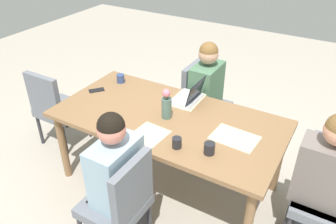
{
  "coord_description": "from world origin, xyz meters",
  "views": [
    {
      "loc": [
        -1.25,
        2.13,
        2.35
      ],
      "look_at": [
        0.0,
        0.0,
        0.81
      ],
      "focal_mm": 35.97,
      "sensor_mm": 36.0,
      "label": 1
    }
  ],
  "objects_px": {
    "coffee_mug_centre_left": "(121,79)",
    "dining_table": "(168,124)",
    "chair_head_left_left_mid": "(329,190)",
    "laptop_near_left_far": "(190,96)",
    "chair_head_right_right_near": "(55,106)",
    "chair_far_left_near": "(121,201)",
    "flower_vase": "(167,104)",
    "person_near_left_far": "(205,102)",
    "coffee_mug_near_right": "(177,143)",
    "coffee_mug_near_left": "(209,148)",
    "person_far_left_near": "(117,189)",
    "chair_near_left_far": "(201,100)",
    "person_head_left_left_mid": "(319,191)",
    "phone_black": "(97,90)"
  },
  "relations": [
    {
      "from": "person_near_left_far",
      "to": "chair_head_left_left_mid",
      "type": "bearing_deg",
      "value": 152.62
    },
    {
      "from": "person_head_left_left_mid",
      "to": "coffee_mug_near_right",
      "type": "distance_m",
      "value": 1.12
    },
    {
      "from": "flower_vase",
      "to": "phone_black",
      "type": "height_order",
      "value": "flower_vase"
    },
    {
      "from": "chair_far_left_near",
      "to": "coffee_mug_centre_left",
      "type": "height_order",
      "value": "chair_far_left_near"
    },
    {
      "from": "coffee_mug_near_left",
      "to": "coffee_mug_centre_left",
      "type": "relative_size",
      "value": 1.04
    },
    {
      "from": "chair_far_left_near",
      "to": "flower_vase",
      "type": "xyz_separation_m",
      "value": [
        0.08,
        -0.79,
        0.4
      ]
    },
    {
      "from": "chair_head_left_left_mid",
      "to": "chair_head_right_right_near",
      "type": "xyz_separation_m",
      "value": [
        2.73,
        0.15,
        0.0
      ]
    },
    {
      "from": "chair_far_left_near",
      "to": "flower_vase",
      "type": "height_order",
      "value": "flower_vase"
    },
    {
      "from": "chair_near_left_far",
      "to": "laptop_near_left_far",
      "type": "bearing_deg",
      "value": 101.09
    },
    {
      "from": "chair_head_left_left_mid",
      "to": "phone_black",
      "type": "relative_size",
      "value": 6.0
    },
    {
      "from": "coffee_mug_near_right",
      "to": "dining_table",
      "type": "bearing_deg",
      "value": -50.75
    },
    {
      "from": "chair_head_left_left_mid",
      "to": "person_near_left_far",
      "type": "height_order",
      "value": "person_near_left_far"
    },
    {
      "from": "coffee_mug_near_left",
      "to": "phone_black",
      "type": "bearing_deg",
      "value": -13.71
    },
    {
      "from": "person_far_left_near",
      "to": "chair_head_left_left_mid",
      "type": "distance_m",
      "value": 1.59
    },
    {
      "from": "chair_far_left_near",
      "to": "person_near_left_far",
      "type": "xyz_separation_m",
      "value": [
        0.06,
        -1.58,
        0.03
      ]
    },
    {
      "from": "chair_head_left_left_mid",
      "to": "coffee_mug_centre_left",
      "type": "relative_size",
      "value": 10.33
    },
    {
      "from": "laptop_near_left_far",
      "to": "phone_black",
      "type": "xyz_separation_m",
      "value": [
        0.89,
        0.29,
        -0.04
      ]
    },
    {
      "from": "chair_head_left_left_mid",
      "to": "phone_black",
      "type": "xyz_separation_m",
      "value": [
        2.22,
        0.02,
        0.26
      ]
    },
    {
      "from": "chair_near_left_far",
      "to": "coffee_mug_near_left",
      "type": "bearing_deg",
      "value": 117.54
    },
    {
      "from": "person_far_left_near",
      "to": "chair_near_left_far",
      "type": "bearing_deg",
      "value": -87.81
    },
    {
      "from": "person_head_left_left_mid",
      "to": "chair_near_left_far",
      "type": "relative_size",
      "value": 1.33
    },
    {
      "from": "chair_far_left_near",
      "to": "person_near_left_far",
      "type": "height_order",
      "value": "person_near_left_far"
    },
    {
      "from": "person_far_left_near",
      "to": "person_head_left_left_mid",
      "type": "xyz_separation_m",
      "value": [
        -1.31,
        -0.74,
        0.0
      ]
    },
    {
      "from": "chair_head_left_left_mid",
      "to": "dining_table",
      "type": "bearing_deg",
      "value": 3.19
    },
    {
      "from": "person_head_left_left_mid",
      "to": "laptop_near_left_far",
      "type": "bearing_deg",
      "value": -15.38
    },
    {
      "from": "coffee_mug_near_right",
      "to": "coffee_mug_centre_left",
      "type": "height_order",
      "value": "coffee_mug_centre_left"
    },
    {
      "from": "chair_near_left_far",
      "to": "flower_vase",
      "type": "relative_size",
      "value": 3.19
    },
    {
      "from": "chair_far_left_near",
      "to": "laptop_near_left_far",
      "type": "xyz_separation_m",
      "value": [
        0.04,
        -1.15,
        0.3
      ]
    },
    {
      "from": "person_far_left_near",
      "to": "person_near_left_far",
      "type": "xyz_separation_m",
      "value": [
        -0.01,
        -1.52,
        0.0
      ]
    },
    {
      "from": "chair_near_left_far",
      "to": "person_near_left_far",
      "type": "bearing_deg",
      "value": 141.24
    },
    {
      "from": "chair_near_left_far",
      "to": "laptop_near_left_far",
      "type": "distance_m",
      "value": 0.58
    },
    {
      "from": "dining_table",
      "to": "person_head_left_left_mid",
      "type": "distance_m",
      "value": 1.31
    },
    {
      "from": "laptop_near_left_far",
      "to": "chair_head_right_right_near",
      "type": "bearing_deg",
      "value": 16.91
    },
    {
      "from": "dining_table",
      "to": "person_far_left_near",
      "type": "distance_m",
      "value": 0.76
    },
    {
      "from": "chair_head_right_right_near",
      "to": "phone_black",
      "type": "bearing_deg",
      "value": -165.6
    },
    {
      "from": "coffee_mug_near_right",
      "to": "coffee_mug_near_left",
      "type": "bearing_deg",
      "value": -166.59
    },
    {
      "from": "person_far_left_near",
      "to": "chair_head_left_left_mid",
      "type": "relative_size",
      "value": 1.33
    },
    {
      "from": "coffee_mug_near_left",
      "to": "coffee_mug_near_right",
      "type": "relative_size",
      "value": 1.06
    },
    {
      "from": "dining_table",
      "to": "person_near_left_far",
      "type": "relative_size",
      "value": 1.67
    },
    {
      "from": "dining_table",
      "to": "person_head_left_left_mid",
      "type": "xyz_separation_m",
      "value": [
        -1.3,
        -0.0,
        -0.16
      ]
    },
    {
      "from": "coffee_mug_centre_left",
      "to": "dining_table",
      "type": "bearing_deg",
      "value": 156.81
    },
    {
      "from": "dining_table",
      "to": "chair_far_left_near",
      "type": "xyz_separation_m",
      "value": [
        -0.07,
        0.8,
        -0.18
      ]
    },
    {
      "from": "dining_table",
      "to": "coffee_mug_centre_left",
      "type": "xyz_separation_m",
      "value": [
        0.76,
        -0.33,
        0.12
      ]
    },
    {
      "from": "person_head_left_left_mid",
      "to": "coffee_mug_near_left",
      "type": "height_order",
      "value": "person_head_left_left_mid"
    },
    {
      "from": "chair_far_left_near",
      "to": "coffee_mug_near_left",
      "type": "bearing_deg",
      "value": -130.37
    },
    {
      "from": "chair_head_right_right_near",
      "to": "coffee_mug_near_left",
      "type": "distance_m",
      "value": 1.92
    },
    {
      "from": "chair_near_left_far",
      "to": "coffee_mug_near_right",
      "type": "distance_m",
      "value": 1.26
    },
    {
      "from": "person_far_left_near",
      "to": "coffee_mug_near_left",
      "type": "distance_m",
      "value": 0.75
    },
    {
      "from": "person_near_left_far",
      "to": "flower_vase",
      "type": "height_order",
      "value": "person_near_left_far"
    },
    {
      "from": "laptop_near_left_far",
      "to": "person_far_left_near",
      "type": "bearing_deg",
      "value": 88.18
    }
  ]
}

